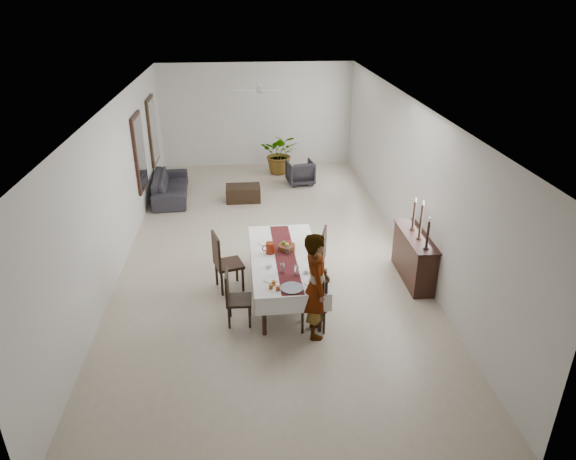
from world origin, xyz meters
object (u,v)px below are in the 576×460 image
at_px(dining_table_top, 285,258).
at_px(sofa, 170,186).
at_px(woman, 316,286).
at_px(red_pitcher, 270,248).
at_px(sideboard_body, 414,258).

xyz_separation_m(dining_table_top, sofa, (-2.71, 5.18, -0.44)).
xyz_separation_m(woman, sofa, (-3.10, 6.41, -0.59)).
xyz_separation_m(red_pitcher, woman, (0.66, -1.38, 0.01)).
relative_size(sideboard_body, sofa, 0.69).
height_order(red_pitcher, woman, woman).
xyz_separation_m(dining_table_top, sideboard_body, (2.54, 0.37, -0.31)).
bearing_deg(dining_table_top, woman, -73.12).
bearing_deg(sofa, red_pitcher, -157.82).
relative_size(woman, sideboard_body, 1.20).
xyz_separation_m(red_pitcher, sofa, (-2.44, 5.02, -0.58)).
bearing_deg(woman, sideboard_body, -52.17).
bearing_deg(red_pitcher, sideboard_body, 4.33).
relative_size(woman, sofa, 0.83).
height_order(sideboard_body, sofa, sideboard_body).
bearing_deg(woman, red_pitcher, 26.63).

